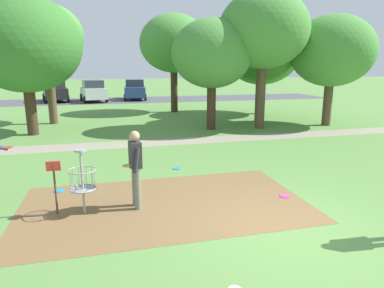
{
  "coord_description": "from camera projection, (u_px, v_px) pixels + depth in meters",
  "views": [
    {
      "loc": [
        -3.23,
        -5.33,
        3.04
      ],
      "look_at": [
        -1.01,
        3.3,
        1.0
      ],
      "focal_mm": 32.01,
      "sensor_mm": 36.0,
      "label": 1
    }
  ],
  "objects": [
    {
      "name": "tree_mid_left",
      "position": [
        262.0,
        52.0,
        21.42
      ],
      "size": [
        4.84,
        4.84,
        5.98
      ],
      "color": "brown",
      "rests_on": "ground"
    },
    {
      "name": "dirt_tee_pad",
      "position": [
        165.0,
        204.0,
        7.7
      ],
      "size": [
        6.31,
        3.65,
        0.01
      ],
      "primitive_type": "cube",
      "color": "brown",
      "rests_on": "ground"
    },
    {
      "name": "tree_mid_right",
      "position": [
        46.0,
        36.0,
        17.45
      ],
      "size": [
        3.73,
        3.73,
        6.16
      ],
      "color": "brown",
      "rests_on": "ground"
    },
    {
      "name": "tree_far_center",
      "position": [
        24.0,
        45.0,
        14.61
      ],
      "size": [
        4.82,
        4.82,
        5.99
      ],
      "color": "#422D1E",
      "rests_on": "ground"
    },
    {
      "name": "disc_golf_basket",
      "position": [
        79.0,
        179.0,
        7.05
      ],
      "size": [
        0.98,
        0.58,
        1.39
      ],
      "color": "#9E9EA3",
      "rests_on": "ground"
    },
    {
      "name": "frisbee_far_right",
      "position": [
        285.0,
        196.0,
        8.14
      ],
      "size": [
        0.25,
        0.25,
        0.02
      ],
      "primitive_type": "cylinder",
      "color": "#E53D99",
      "rests_on": "ground"
    },
    {
      "name": "tree_far_right",
      "position": [
        264.0,
        30.0,
        16.02
      ],
      "size": [
        4.25,
        4.25,
        6.49
      ],
      "color": "brown",
      "rests_on": "ground"
    },
    {
      "name": "parking_lot_strip",
      "position": [
        140.0,
        100.0,
        31.37
      ],
      "size": [
        36.0,
        6.0,
        0.01
      ],
      "primitive_type": "cube",
      "color": "#4C4C51",
      "rests_on": "ground"
    },
    {
      "name": "parked_car_center_right",
      "position": [
        135.0,
        89.0,
        31.51
      ],
      "size": [
        2.25,
        4.34,
        1.84
      ],
      "color": "#2D4784",
      "rests_on": "ground"
    },
    {
      "name": "player_throwing",
      "position": [
        135.0,
        165.0,
        7.32
      ],
      "size": [
        0.42,
        0.49,
        1.71
      ],
      "color": "slate",
      "rests_on": "ground"
    },
    {
      "name": "frisbee_far_left",
      "position": [
        59.0,
        191.0,
        8.49
      ],
      "size": [
        0.25,
        0.25,
        0.02
      ],
      "primitive_type": "cylinder",
      "color": "#1E93DB",
      "rests_on": "ground"
    },
    {
      "name": "gravel_path",
      "position": [
        186.0,
        141.0,
        14.18
      ],
      "size": [
        40.0,
        1.3,
        0.0
      ],
      "primitive_type": "cube",
      "color": "gray",
      "rests_on": "ground"
    },
    {
      "name": "frisbee_near_basket",
      "position": [
        177.0,
        168.0,
        10.34
      ],
      "size": [
        0.23,
        0.23,
        0.02
      ],
      "primitive_type": "cylinder",
      "color": "#1E93DB",
      "rests_on": "ground"
    },
    {
      "name": "tree_near_left",
      "position": [
        174.0,
        44.0,
        22.17
      ],
      "size": [
        4.41,
        4.41,
        6.34
      ],
      "color": "#422D1E",
      "rests_on": "ground"
    },
    {
      "name": "parked_car_leftmost",
      "position": [
        55.0,
        91.0,
        29.69
      ],
      "size": [
        2.56,
        4.47,
        1.84
      ],
      "color": "black",
      "rests_on": "ground"
    },
    {
      "name": "ground_plane",
      "position": [
        287.0,
        230.0,
        6.49
      ],
      "size": [
        160.0,
        160.0,
        0.0
      ],
      "primitive_type": "plane",
      "color": "#5B8942"
    },
    {
      "name": "tree_far_left",
      "position": [
        332.0,
        51.0,
        17.13
      ],
      "size": [
        4.17,
        4.17,
        5.55
      ],
      "color": "brown",
      "rests_on": "ground"
    },
    {
      "name": "tree_mid_center",
      "position": [
        261.0,
        52.0,
        18.4
      ],
      "size": [
        3.75,
        3.75,
        5.41
      ],
      "color": "brown",
      "rests_on": "ground"
    },
    {
      "name": "parked_car_center_left",
      "position": [
        93.0,
        91.0,
        29.74
      ],
      "size": [
        2.46,
        4.43,
        1.84
      ],
      "color": "silver",
      "rests_on": "ground"
    },
    {
      "name": "tree_near_right",
      "position": [
        212.0,
        54.0,
        16.03
      ],
      "size": [
        3.8,
        3.8,
        5.22
      ],
      "color": "#422D1E",
      "rests_on": "ground"
    }
  ]
}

